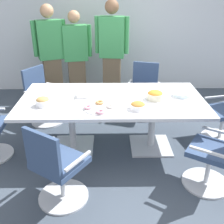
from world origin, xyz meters
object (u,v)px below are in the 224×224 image
at_px(office_chair_2, 143,93).
at_px(office_chair_0, 216,156).
at_px(conference_table, 112,107).
at_px(person_standing_1, 76,56).
at_px(plate_stack, 182,94).
at_px(person_standing_0, 51,54).
at_px(napkin_pile, 83,95).
at_px(donut_platter, 100,108).
at_px(office_chair_3, 43,99).
at_px(snack_bowl_chips_orange, 155,95).
at_px(snack_bowl_pretzels, 138,106).
at_px(snack_bowl_cookies, 43,102).
at_px(person_standing_2, 112,52).
at_px(office_chair_5, 57,170).

bearing_deg(office_chair_2, office_chair_0, 122.61).
xyz_separation_m(conference_table, person_standing_1, (-0.65, 1.74, 0.26)).
height_order(office_chair_0, office_chair_2, same).
height_order(office_chair_0, plate_stack, office_chair_0).
distance_m(person_standing_0, napkin_pile, 1.75).
relative_size(office_chair_0, donut_platter, 2.42).
relative_size(conference_table, office_chair_3, 2.64).
bearing_deg(plate_stack, snack_bowl_chips_orange, -165.76).
bearing_deg(person_standing_1, snack_bowl_pretzels, 104.00).
relative_size(office_chair_2, office_chair_3, 1.00).
height_order(snack_bowl_pretzels, snack_bowl_cookies, snack_bowl_cookies).
xyz_separation_m(office_chair_0, person_standing_1, (-1.78, 2.56, 0.48)).
relative_size(conference_table, person_standing_2, 1.27).
xyz_separation_m(person_standing_1, napkin_pile, (0.27, -1.69, -0.10)).
bearing_deg(person_standing_0, person_standing_1, 169.79).
relative_size(snack_bowl_chips_orange, snack_bowl_cookies, 1.18).
xyz_separation_m(donut_platter, plate_stack, (1.08, 0.38, 0.01)).
bearing_deg(napkin_pile, plate_stack, -0.02).
relative_size(person_standing_2, snack_bowl_cookies, 10.51).
relative_size(office_chair_0, person_standing_0, 0.50).
distance_m(office_chair_5, napkin_pile, 1.17).
distance_m(office_chair_3, napkin_pile, 1.13).
bearing_deg(office_chair_3, office_chair_5, 48.63).
distance_m(plate_stack, napkin_pile, 1.31).
bearing_deg(donut_platter, snack_bowl_cookies, 171.92).
bearing_deg(snack_bowl_cookies, plate_stack, 8.98).
relative_size(snack_bowl_chips_orange, donut_platter, 0.56).
xyz_separation_m(snack_bowl_pretzels, snack_bowl_cookies, (-1.15, 0.12, 0.01)).
bearing_deg(office_chair_3, person_standing_1, -175.15).
bearing_deg(snack_bowl_chips_orange, snack_bowl_cookies, -172.44).
bearing_deg(person_standing_1, person_standing_0, 1.19).
xyz_separation_m(conference_table, snack_bowl_cookies, (-0.85, -0.23, 0.18)).
distance_m(conference_table, donut_platter, 0.39).
height_order(person_standing_1, snack_bowl_pretzels, person_standing_1).
distance_m(person_standing_2, snack_bowl_cookies, 2.04).
distance_m(snack_bowl_chips_orange, donut_platter, 0.77).
xyz_separation_m(person_standing_0, snack_bowl_cookies, (0.25, -1.88, -0.14)).
distance_m(office_chair_2, plate_stack, 1.12).
xyz_separation_m(office_chair_2, office_chair_3, (-1.68, -0.22, 0.00)).
xyz_separation_m(office_chair_0, office_chair_2, (-0.57, 1.87, 0.00)).
height_order(office_chair_2, donut_platter, office_chair_2).
relative_size(office_chair_3, napkin_pile, 6.10).
xyz_separation_m(person_standing_0, snack_bowl_pretzels, (1.40, -1.99, -0.15)).
bearing_deg(snack_bowl_cookies, office_chair_0, -16.80).
height_order(office_chair_3, person_standing_0, person_standing_0).
bearing_deg(office_chair_2, conference_table, 77.65).
distance_m(office_chair_5, snack_bowl_cookies, 0.94).
xyz_separation_m(office_chair_2, person_standing_0, (-1.65, 0.60, 0.54)).
bearing_deg(office_chair_3, snack_bowl_cookies, 46.82).
distance_m(office_chair_3, snack_bowl_chips_orange, 1.93).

